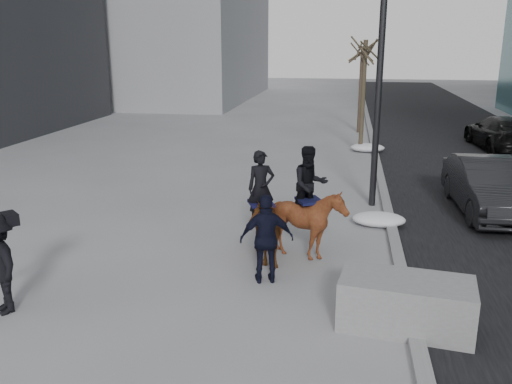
% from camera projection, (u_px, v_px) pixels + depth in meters
% --- Properties ---
extents(ground, '(120.00, 120.00, 0.00)m').
position_uv_depth(ground, '(246.00, 283.00, 10.47)').
color(ground, gray).
rests_on(ground, ground).
extents(road, '(8.00, 90.00, 0.01)m').
position_uv_depth(road, '(496.00, 175.00, 18.85)').
color(road, black).
rests_on(road, ground).
extents(curb, '(0.25, 90.00, 0.12)m').
position_uv_depth(curb, '(379.00, 169.00, 19.47)').
color(curb, gray).
rests_on(curb, ground).
extents(planter, '(2.23, 1.34, 0.84)m').
position_uv_depth(planter, '(406.00, 304.00, 8.75)').
color(planter, gray).
rests_on(planter, ground).
extents(car_near, '(1.76, 4.55, 1.48)m').
position_uv_depth(car_near, '(488.00, 187.00, 14.56)').
color(car_near, black).
rests_on(car_near, ground).
extents(car_far, '(2.43, 5.11, 1.44)m').
position_uv_depth(car_far, '(502.00, 133.00, 23.26)').
color(car_far, black).
rests_on(car_far, ground).
extents(tree_near, '(1.20, 1.20, 5.07)m').
position_uv_depth(tree_near, '(363.00, 91.00, 22.18)').
color(tree_near, '#352D1F').
rests_on(tree_near, ground).
extents(tree_far, '(1.20, 1.20, 4.75)m').
position_uv_depth(tree_far, '(361.00, 85.00, 27.14)').
color(tree_far, '#362B1F').
rests_on(tree_far, ground).
extents(mounted_left, '(1.44, 1.98, 2.33)m').
position_uv_depth(mounted_left, '(260.00, 220.00, 11.45)').
color(mounted_left, '#45190D').
rests_on(mounted_left, ground).
extents(mounted_right, '(1.76, 1.84, 2.42)m').
position_uv_depth(mounted_right, '(308.00, 214.00, 11.48)').
color(mounted_right, '#4C1B0F').
rests_on(mounted_right, ground).
extents(feeder, '(1.10, 0.97, 1.75)m').
position_uv_depth(feeder, '(267.00, 239.00, 10.31)').
color(feeder, black).
rests_on(feeder, ground).
extents(lamppost, '(0.25, 0.90, 9.09)m').
position_uv_depth(lamppost, '(383.00, 22.00, 14.07)').
color(lamppost, black).
rests_on(lamppost, ground).
extents(snow_piles, '(1.41, 14.84, 0.36)m').
position_uv_depth(snow_piles, '(375.00, 192.00, 16.13)').
color(snow_piles, silver).
rests_on(snow_piles, ground).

